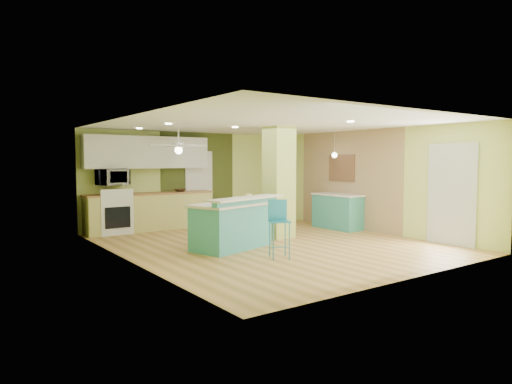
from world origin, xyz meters
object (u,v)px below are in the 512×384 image
fruit_bowl (180,190)px  canister (248,198)px  side_counter (337,211)px  peninsula (232,224)px  bar_stool (279,219)px

fruit_bowl → canister: bearing=-89.5°
canister → side_counter: bearing=11.1°
peninsula → canister: (0.42, 0.04, 0.50)m
bar_stool → side_counter: bearing=53.7°
bar_stool → canister: canister is taller
canister → fruit_bowl: bearing=90.5°
bar_stool → canister: (0.20, 1.25, 0.29)m
canister → peninsula: bearing=-174.2°
fruit_bowl → canister: (0.03, -3.08, 0.01)m
peninsula → canister: bearing=-11.6°
bar_stool → side_counter: size_ratio=0.76×
side_counter → fruit_bowl: (-3.23, 2.46, 0.53)m
peninsula → canister: 0.66m
peninsula → side_counter: 3.68m
peninsula → canister: size_ratio=12.62×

